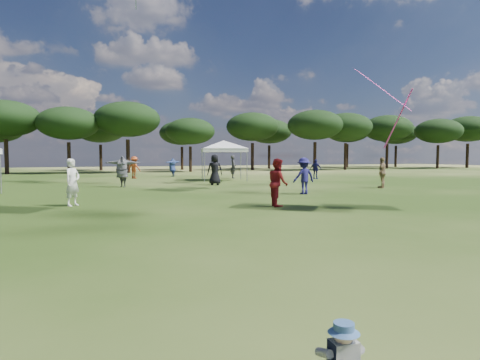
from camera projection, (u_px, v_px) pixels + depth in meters
name	position (u px, v px, depth m)	size (l,w,h in m)	color
tree_line	(117.00, 124.00, 45.35)	(108.78, 17.63, 7.77)	black
tent_right	(224.00, 142.00, 29.60)	(6.31, 6.31, 3.25)	gray
toddler	(342.00, 358.00, 3.16)	(0.36, 0.40, 0.52)	black
festival_crowd	(129.00, 172.00, 23.32)	(28.75, 23.42, 1.92)	#2E2E33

